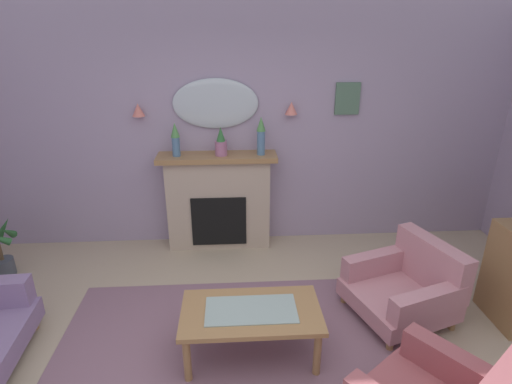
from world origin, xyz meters
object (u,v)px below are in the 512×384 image
Objects in this scene: armchair_in_corner at (407,285)px; wall_sconce_right at (291,108)px; wall_sconce_left at (138,110)px; framed_picture at (347,99)px; potted_plant_small_fern at (0,249)px; mantel_vase_left at (221,143)px; fireplace at (219,202)px; mantel_vase_centre at (176,139)px; coffee_table at (251,316)px; mantel_vase_right at (261,135)px; wall_mirror at (216,104)px.

wall_sconce_right is at bearing 120.69° from armchair_in_corner.
wall_sconce_left is 0.39× the size of framed_picture.
wall_sconce_left is 2.09m from potted_plant_small_fern.
mantel_vase_left is 2.41m from armchair_in_corner.
mantel_vase_centre is at bearing -176.40° from fireplace.
coffee_table is (0.74, -1.84, -0.98)m from mantel_vase_centre.
wall_sconce_right reaches higher than mantel_vase_left.
mantel_vase_left is at bearing 11.86° from potted_plant_small_fern.
fireplace is 2.39m from potted_plant_small_fern.
mantel_vase_centre is 1.17× the size of mantel_vase_left.
armchair_in_corner is (0.25, -1.58, -1.44)m from framed_picture.
mantel_vase_centre is 0.37× the size of armchair_in_corner.
fireplace is 3.15× the size of mantel_vase_right.
framed_picture is at bearing 7.08° from mantel_vase_left.
mantel_vase_centre is 0.50m from mantel_vase_left.
mantel_vase_left is at bearing -172.92° from framed_picture.
mantel_vase_centre is at bearing -159.30° from wall_mirror.
wall_sconce_left reaches higher than mantel_vase_left.
wall_mirror is 2.74m from armchair_in_corner.
mantel_vase_left is 0.29× the size of coffee_table.
wall_sconce_left is 0.14× the size of armchair_in_corner.
mantel_vase_left is (0.50, 0.00, -0.06)m from mantel_vase_centre.
armchair_in_corner is (1.75, -1.57, -1.40)m from wall_mirror.
mantel_vase_centre is 1.34m from wall_sconce_right.
mantel_vase_left is 0.45m from wall_mirror.
fireplace is at bearing 140.86° from armchair_in_corner.
armchair_in_corner is at bearing -59.31° from wall_sconce_right.
wall_sconce_right is 3.50m from potted_plant_small_fern.
coffee_table is (-0.56, -1.96, -1.28)m from wall_sconce_right.
mantel_vase_right is at bearing -3.24° from fireplace.
mantel_vase_centre is 0.39× the size of wall_mirror.
potted_plant_small_fern is (-1.47, -0.62, -1.35)m from wall_sconce_left.
mantel_vase_centre is 0.87× the size of mantel_vase_right.
mantel_vase_right reaches higher than mantel_vase_centre.
wall_sconce_right is at bearing 18.92° from mantel_vase_right.
mantel_vase_right is (0.95, 0.00, 0.03)m from mantel_vase_centre.
potted_plant_small_fern is at bearing -169.94° from framed_picture.
armchair_in_corner is at bearing -48.16° from mantel_vase_right.
wall_sconce_left reaches higher than mantel_vase_right.
mantel_vase_centre is at bearing 112.00° from coffee_table.
coffee_table is (-1.21, -2.02, -1.37)m from framed_picture.
coffee_table is 1.52m from armchair_in_corner.
mantel_vase_left is 0.46m from mantel_vase_right.
framed_picture is at bearing 10.06° from potted_plant_small_fern.
mantel_vase_left is at bearing -7.59° from wall_sconce_left.
wall_mirror reaches higher than framed_picture.
wall_sconce_right reaches higher than fireplace.
wall_sconce_right is 0.21× the size of potted_plant_small_fern.
framed_picture is 0.33× the size of coffee_table.
wall_sconce_left reaches higher than potted_plant_small_fern.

